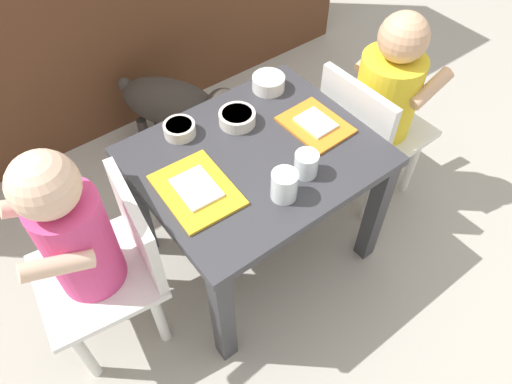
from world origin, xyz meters
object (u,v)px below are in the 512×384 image
object	(u,v)px
dining_table	(256,174)
veggie_bowl_far	(237,117)
water_cup_left	(306,165)
water_cup_right	(284,187)
dog	(178,104)
cereal_bowl_left_side	(180,129)
food_tray_left	(197,190)
cereal_bowl_right_side	(268,82)
seated_child_right	(385,95)
food_tray_right	(315,124)
seated_child_left	(83,239)

from	to	relation	value
dining_table	veggie_bowl_far	distance (m)	0.16
water_cup_left	water_cup_right	size ratio (longest dim) A/B	0.85
dog	veggie_bowl_far	distance (m)	0.50
dog	cereal_bowl_left_side	bearing A→B (deg)	-116.60
food_tray_left	water_cup_right	size ratio (longest dim) A/B	2.92
water_cup_right	dining_table	bearing A→B (deg)	77.66
cereal_bowl_right_side	dog	bearing A→B (deg)	107.55
dining_table	seated_child_right	bearing A→B (deg)	-2.24
water_cup_right	cereal_bowl_left_side	distance (m)	0.33
food_tray_left	food_tray_right	xyz separation A→B (m)	(0.37, -0.00, 0.00)
seated_child_right	food_tray_right	bearing A→B (deg)	179.40
dining_table	water_cup_left	world-z (taller)	water_cup_left
seated_child_right	dog	xyz separation A→B (m)	(-0.39, 0.56, -0.21)
dining_table	seated_child_left	size ratio (longest dim) A/B	0.86
food_tray_right	water_cup_left	size ratio (longest dim) A/B	2.88
seated_child_left	dog	world-z (taller)	seated_child_left
water_cup_left	dining_table	bearing A→B (deg)	113.52
water_cup_left	dog	bearing A→B (deg)	88.66
dining_table	food_tray_left	distance (m)	0.21
cereal_bowl_left_side	food_tray_right	bearing A→B (deg)	-32.30
food_tray_left	cereal_bowl_left_side	xyz separation A→B (m)	(0.07, 0.19, 0.01)
dining_table	food_tray_left	world-z (taller)	food_tray_left
seated_child_left	dog	bearing A→B (deg)	44.34
cereal_bowl_right_side	cereal_bowl_left_side	size ratio (longest dim) A/B	1.12
food_tray_left	seated_child_right	bearing A→B (deg)	-0.25
dining_table	seated_child_left	distance (m)	0.46
veggie_bowl_far	water_cup_right	bearing A→B (deg)	-102.92
food_tray_right	cereal_bowl_left_side	bearing A→B (deg)	147.70
seated_child_left	water_cup_left	xyz separation A→B (m)	(0.51, -0.16, 0.04)
seated_child_left	seated_child_right	size ratio (longest dim) A/B	1.04
food_tray_right	water_cup_left	world-z (taller)	water_cup_left
seated_child_right	water_cup_left	world-z (taller)	seated_child_right
food_tray_left	food_tray_right	bearing A→B (deg)	-0.00
cereal_bowl_left_side	veggie_bowl_far	bearing A→B (deg)	-20.91
dog	food_tray_right	distance (m)	0.62
water_cup_left	food_tray_right	bearing A→B (deg)	39.92
dog	cereal_bowl_right_side	bearing A→B (deg)	-72.45
seated_child_left	cereal_bowl_right_side	bearing A→B (deg)	13.48
dining_table	veggie_bowl_far	xyz separation A→B (m)	(0.03, 0.12, 0.10)
seated_child_left	veggie_bowl_far	size ratio (longest dim) A/B	7.04
dog	seated_child_left	bearing A→B (deg)	-135.66
dining_table	water_cup_right	world-z (taller)	water_cup_right
cereal_bowl_right_side	food_tray_right	bearing A→B (deg)	-89.43
cereal_bowl_left_side	seated_child_right	bearing A→B (deg)	-18.66
food_tray_right	seated_child_left	bearing A→B (deg)	175.97
cereal_bowl_left_side	dog	bearing A→B (deg)	63.40
cereal_bowl_right_side	veggie_bowl_far	bearing A→B (deg)	-157.75
food_tray_right	water_cup_right	world-z (taller)	water_cup_right
food_tray_left	cereal_bowl_left_side	size ratio (longest dim) A/B	2.59
seated_child_left	seated_child_right	world-z (taller)	seated_child_left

